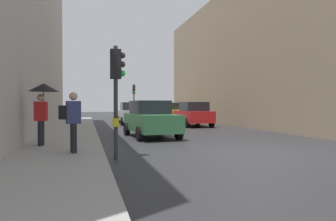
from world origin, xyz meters
The scene contains 12 objects.
ground_plane centered at (0.00, 0.00, 0.00)m, with size 120.00×120.00×0.00m, color #28282B.
sidewalk_kerb centered at (-6.25, 6.00, 0.08)m, with size 2.65×40.00×0.16m, color gray.
building_facade_right centered at (10.93, 14.34, 5.29)m, with size 12.00×25.25×10.59m, color gray.
traffic_light_near_left centered at (-4.61, -0.06, 2.24)m, with size 0.43×0.24×3.24m.
traffic_light_far_median centered at (-0.87, 21.31, 2.51)m, with size 0.25×0.43×3.63m.
car_white_compact centered at (1.98, 26.03, 0.88)m, with size 2.07×4.22×1.76m.
car_red_sedan centered at (2.03, 11.94, 0.88)m, with size 2.03×4.20×1.76m.
car_silver_hatchback centered at (-1.94, 15.48, 0.88)m, with size 2.02×4.20×1.76m.
car_green_estate centered at (-2.46, 5.44, 0.88)m, with size 2.27×4.33×1.76m.
car_yellow_taxi centered at (2.53, 19.06, 0.88)m, with size 2.08×4.23×1.76m.
pedestrian_with_umbrella centered at (-6.89, 2.30, 1.84)m, with size 1.00×1.00×2.14m.
pedestrian_with_grey_backpack centered at (-5.86, 0.38, 1.16)m, with size 0.64×0.39×1.77m.
Camera 1 is at (-5.44, -8.87, 1.55)m, focal length 32.49 mm.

